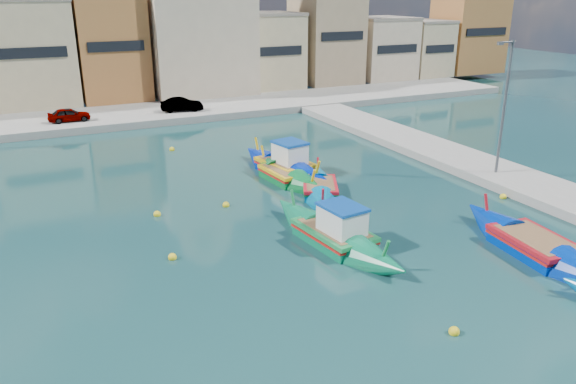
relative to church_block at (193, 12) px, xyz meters
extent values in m
plane|color=#123638|center=(-10.00, -40.00, -8.41)|extent=(160.00, 160.00, 0.00)
cube|color=gray|center=(-10.00, -8.00, -8.11)|extent=(80.00, 8.00, 0.60)
cube|color=tan|center=(-15.74, -0.28, -3.31)|extent=(7.88, 7.44, 8.99)
cube|color=black|center=(-15.74, -4.05, -2.86)|extent=(6.30, 0.10, 0.90)
cube|color=#B16F37|center=(-8.46, -0.93, -3.09)|extent=(6.17, 6.13, 9.43)
cube|color=black|center=(-8.46, -4.05, -2.62)|extent=(4.93, 0.10, 0.90)
cube|color=tan|center=(-0.95, -0.15, -4.78)|extent=(7.31, 7.69, 6.05)
cube|color=gray|center=(-0.95, -0.15, -1.60)|extent=(7.46, 7.85, 0.30)
cube|color=black|center=(-0.95, -4.05, -4.48)|extent=(5.85, 0.10, 0.90)
cube|color=tan|center=(7.02, -0.35, -4.10)|extent=(7.54, 7.30, 7.41)
cube|color=gray|center=(7.02, -0.35, -0.25)|extent=(7.69, 7.45, 0.30)
cube|color=black|center=(7.02, -4.05, -3.73)|extent=(6.03, 0.10, 0.90)
cube|color=tan|center=(14.93, -0.51, -2.99)|extent=(6.36, 6.97, 9.63)
cube|color=black|center=(14.93, -4.05, -2.51)|extent=(5.09, 0.10, 0.90)
cube|color=#CAB596|center=(22.15, -0.65, -4.48)|extent=(6.63, 6.70, 6.65)
cube|color=gray|center=(22.15, -0.65, -1.01)|extent=(6.76, 6.83, 0.30)
cube|color=black|center=(22.15, -4.05, -4.15)|extent=(5.30, 0.10, 0.90)
cube|color=tan|center=(28.26, -0.25, -4.71)|extent=(5.08, 7.51, 6.20)
cube|color=gray|center=(28.26, -0.25, -1.45)|extent=(5.18, 7.66, 0.30)
cube|color=black|center=(28.26, -4.05, -4.40)|extent=(4.06, 0.10, 0.90)
cube|color=#B16F37|center=(35.15, -1.00, -3.14)|extent=(7.79, 6.00, 9.33)
cube|color=black|center=(35.15, -4.05, -2.68)|extent=(6.23, 0.10, 0.90)
cube|color=#CAB596|center=(0.00, 0.00, -1.81)|extent=(10.00, 10.00, 12.00)
cylinder|color=#595B60|center=(7.50, -34.00, -4.41)|extent=(0.16, 0.16, 8.00)
cylinder|color=#595B60|center=(7.10, -34.00, -0.51)|extent=(1.00, 0.10, 0.10)
cube|color=#595B60|center=(6.60, -34.00, -0.56)|extent=(0.35, 0.15, 0.18)
imported|color=#4C1919|center=(-13.54, -9.50, -7.26)|extent=(3.24, 1.34, 1.10)
imported|color=#4C1919|center=(-4.34, -9.50, -7.22)|extent=(3.75, 1.84, 1.18)
cube|color=#0B784F|center=(-5.37, -37.35, -8.20)|extent=(2.43, 3.84, 1.01)
cone|color=#0B784F|center=(-5.72, -34.37, -8.15)|extent=(2.40, 3.53, 2.60)
cone|color=#0B784F|center=(-5.03, -40.33, -8.15)|extent=(2.40, 3.53, 2.60)
cube|color=#1B8B45|center=(-5.37, -37.35, -7.78)|extent=(2.53, 4.04, 0.18)
cube|color=red|center=(-5.37, -37.35, -7.96)|extent=(2.54, 3.91, 0.10)
cube|color=olive|center=(-5.37, -37.35, -7.70)|extent=(2.09, 3.47, 0.06)
cylinder|color=#1B8B45|center=(-5.75, -34.08, -7.49)|extent=(0.20, 0.49, 1.11)
cylinder|color=#1B8B45|center=(-5.00, -40.63, -7.49)|extent=(0.20, 0.49, 1.11)
cube|color=white|center=(-5.31, -37.88, -7.14)|extent=(1.62, 2.00, 1.12)
cube|color=#0F47A5|center=(-5.31, -37.88, -6.52)|extent=(1.72, 2.14, 0.12)
cube|color=#0021A2|center=(-2.96, -27.31, -8.19)|extent=(2.71, 3.76, 1.08)
cone|color=#0021A2|center=(-3.45, -24.51, -8.14)|extent=(2.67, 3.52, 2.69)
cone|color=#0021A2|center=(-2.48, -30.12, -8.14)|extent=(2.67, 3.52, 2.69)
cube|color=gold|center=(-2.96, -27.31, -7.74)|extent=(2.83, 3.96, 0.19)
cube|color=red|center=(-2.96, -27.31, -7.93)|extent=(2.83, 3.84, 0.11)
cube|color=olive|center=(-2.96, -27.31, -7.65)|extent=(2.34, 3.39, 0.06)
cylinder|color=gold|center=(-3.49, -24.23, -7.44)|extent=(0.24, 0.53, 1.17)
cylinder|color=gold|center=(-2.43, -30.39, -7.44)|extent=(0.24, 0.53, 1.17)
cube|color=white|center=(-2.88, -27.81, -7.06)|extent=(1.79, 1.98, 1.19)
cube|color=#0F47A5|center=(-2.88, -27.81, -6.40)|extent=(1.89, 2.12, 0.13)
cube|color=#006EA3|center=(-2.85, -31.51, -8.23)|extent=(2.86, 3.38, 0.88)
cone|color=#006EA3|center=(-1.79, -29.35, -8.19)|extent=(2.76, 3.19, 2.22)
cone|color=#006EA3|center=(-3.90, -33.66, -8.19)|extent=(2.76, 3.19, 2.22)
cube|color=red|center=(-2.85, -31.51, -7.86)|extent=(2.99, 3.56, 0.16)
cube|color=#197F33|center=(-2.85, -31.51, -8.02)|extent=(2.96, 3.47, 0.09)
cube|color=olive|center=(-2.85, -31.51, -7.79)|extent=(2.50, 3.03, 0.05)
cylinder|color=red|center=(-1.69, -29.14, -7.62)|extent=(0.29, 0.43, 0.96)
cylinder|color=red|center=(-4.01, -33.88, -7.62)|extent=(0.29, 0.43, 0.96)
cube|color=#0B7333|center=(-3.51, -28.63, -8.21)|extent=(2.30, 3.23, 1.00)
cone|color=#0B7333|center=(-3.77, -26.13, -8.16)|extent=(2.29, 3.04, 2.48)
cone|color=#0B7333|center=(-3.26, -31.14, -8.16)|extent=(2.29, 3.04, 2.48)
cube|color=yellow|center=(-3.51, -28.63, -7.78)|extent=(2.40, 3.40, 0.18)
cube|color=red|center=(-3.51, -28.63, -7.97)|extent=(2.41, 3.29, 0.10)
cube|color=olive|center=(-3.51, -28.63, -7.70)|extent=(1.98, 2.92, 0.06)
cylinder|color=yellow|center=(-3.79, -25.89, -7.50)|extent=(0.19, 0.49, 1.09)
cylinder|color=yellow|center=(-3.24, -31.38, -7.50)|extent=(0.19, 0.49, 1.09)
cube|color=#002BA7|center=(1.76, -41.99, -8.20)|extent=(2.51, 3.84, 1.06)
cone|color=#002BA7|center=(2.09, -39.01, -8.14)|extent=(2.48, 3.56, 2.69)
cube|color=#AC121B|center=(1.76, -41.99, -7.75)|extent=(2.62, 4.04, 0.19)
cube|color=red|center=(1.76, -41.99, -7.94)|extent=(2.63, 3.91, 0.11)
cube|color=olive|center=(1.76, -41.99, -7.66)|extent=(2.16, 3.47, 0.06)
cylinder|color=#AC121B|center=(2.13, -38.71, -7.45)|extent=(0.20, 0.52, 1.16)
sphere|color=yellow|center=(-12.22, -35.80, -8.33)|extent=(0.36, 0.36, 0.36)
sphere|color=yellow|center=(-8.16, -31.10, -8.33)|extent=(0.36, 0.36, 0.36)
sphere|color=yellow|center=(-7.89, -19.36, -8.33)|extent=(0.36, 0.36, 0.36)
sphere|color=yellow|center=(5.66, -36.44, -8.33)|extent=(0.36, 0.36, 0.36)
sphere|color=yellow|center=(-5.36, -45.10, -8.33)|extent=(0.36, 0.36, 0.36)
sphere|color=yellow|center=(-11.66, -30.82, -8.33)|extent=(0.36, 0.36, 0.36)
camera|label=1|loc=(-17.03, -56.79, 2.17)|focal=35.00mm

